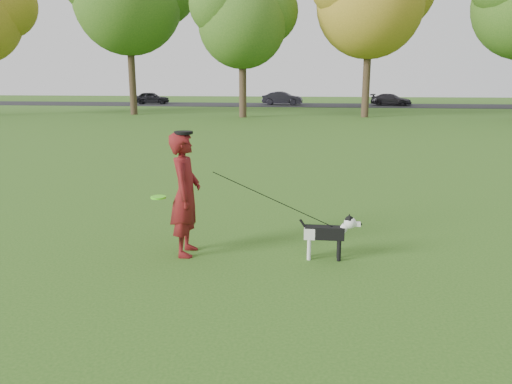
# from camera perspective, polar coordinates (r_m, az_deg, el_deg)

# --- Properties ---
(ground) EXTENTS (120.00, 120.00, 0.00)m
(ground) POSITION_cam_1_polar(r_m,az_deg,el_deg) (7.89, 1.03, -6.57)
(ground) COLOR #285116
(ground) RESTS_ON ground
(road) EXTENTS (120.00, 7.00, 0.02)m
(road) POSITION_cam_1_polar(r_m,az_deg,el_deg) (47.47, 5.88, 9.85)
(road) COLOR black
(road) RESTS_ON ground
(man) EXTENTS (0.48, 0.70, 1.87)m
(man) POSITION_cam_1_polar(r_m,az_deg,el_deg) (7.53, -8.06, -0.26)
(man) COLOR maroon
(man) RESTS_ON ground
(dog) EXTENTS (0.92, 0.18, 0.70)m
(dog) POSITION_cam_1_polar(r_m,az_deg,el_deg) (7.43, 8.37, -4.51)
(dog) COLOR black
(dog) RESTS_ON ground
(car_left) EXTENTS (3.52, 1.74, 1.16)m
(car_left) POSITION_cam_1_polar(r_m,az_deg,el_deg) (49.98, -11.86, 10.48)
(car_left) COLOR black
(car_left) RESTS_ON road
(car_mid) EXTENTS (3.82, 1.63, 1.22)m
(car_mid) POSITION_cam_1_polar(r_m,az_deg,el_deg) (47.54, 3.03, 10.66)
(car_mid) COLOR black
(car_mid) RESTS_ON road
(car_right) EXTENTS (3.95, 2.59, 1.06)m
(car_right) POSITION_cam_1_polar(r_m,az_deg,el_deg) (47.94, 15.19, 10.15)
(car_right) COLOR #232127
(car_right) RESTS_ON road
(man_held_items) EXTENTS (2.77, 0.38, 1.41)m
(man_held_items) POSITION_cam_1_polar(r_m,az_deg,el_deg) (7.29, 1.82, -0.79)
(man_held_items) COLOR #57F51E
(man_held_items) RESTS_ON ground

